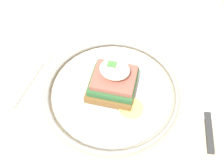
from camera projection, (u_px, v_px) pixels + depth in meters
dining_table at (116, 136)px, 0.63m from camera, size 1.08×0.90×0.72m
plate at (112, 92)px, 0.57m from camera, size 0.27×0.27×0.02m
sandwich at (114, 81)px, 0.54m from camera, size 0.12×0.10×0.08m
fork at (34, 74)px, 0.60m from camera, size 0.04×0.16×0.00m
knife at (207, 118)px, 0.54m from camera, size 0.04×0.18×0.01m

